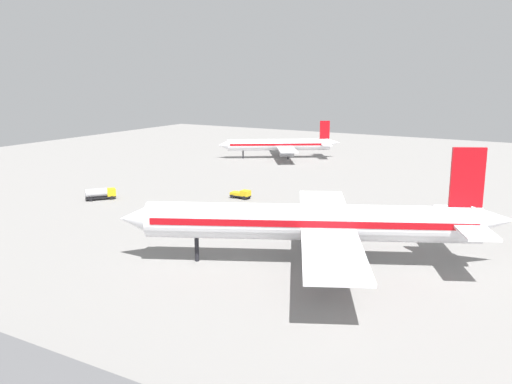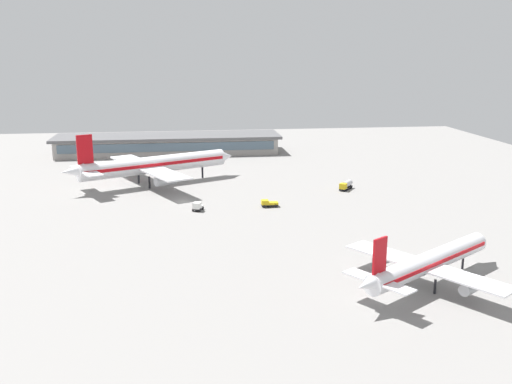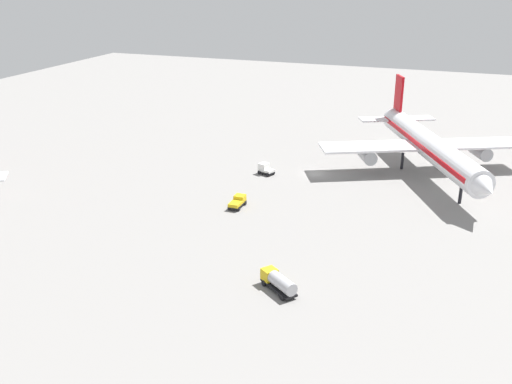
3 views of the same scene
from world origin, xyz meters
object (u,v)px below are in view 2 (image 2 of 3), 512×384
Objects in this scene: fuel_truck at (346,185)px; airplane_taxiing at (153,165)px; airplane_at_gate at (429,262)px; baggage_tug at (198,206)px; pushback_tractor at (269,203)px.

airplane_taxiing is at bearing -66.49° from fuel_truck.
airplane_taxiing is at bearing 87.00° from airplane_at_gate.
baggage_tug is (38.49, -54.18, -3.16)m from airplane_at_gate.
pushback_tractor is (-18.77, -1.31, -0.19)m from baggage_tug.
airplane_at_gate is 9.29× the size of baggage_tug.
fuel_truck is (-6.05, -71.85, -2.93)m from airplane_at_gate.
baggage_tug is at bearing 91.76° from airplane_at_gate.
airplane_at_gate is at bearing 110.11° from pushback_tractor.
pushback_tractor is (25.76, 16.36, -0.42)m from fuel_truck.
fuel_truck reaches higher than pushback_tractor.
airplane_at_gate is 0.65× the size of airplane_taxiing.
fuel_truck is (-56.96, 14.11, -4.82)m from airplane_taxiing.
airplane_taxiing is (50.92, -85.97, 1.90)m from airplane_at_gate.
pushback_tractor is at bearing 115.54° from baggage_tug.
baggage_tug is at bearing -30.93° from fuel_truck.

